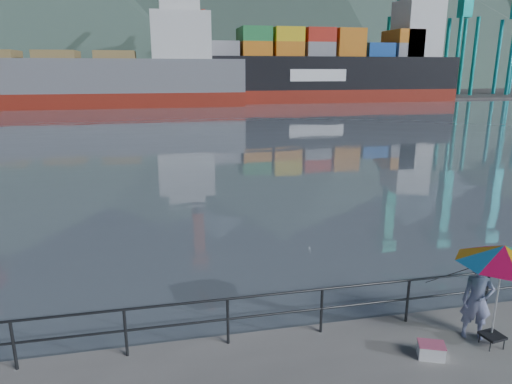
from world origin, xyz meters
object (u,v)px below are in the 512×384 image
cooler_bag (431,351)px  bulk_carrier (84,78)px  fisherman (477,300)px  beach_umbrella (504,254)px  container_ship (319,67)px

cooler_bag → bulk_carrier: bearing=125.1°
bulk_carrier → cooler_bag: bearing=-77.2°
cooler_bag → bulk_carrier: size_ratio=0.01×
fisherman → bulk_carrier: bearing=128.2°
fisherman → beach_umbrella: beach_umbrella is taller
beach_umbrella → container_ship: container_ship is taller
fisherman → beach_umbrella: bearing=-34.7°
fisherman → bulk_carrier: size_ratio=0.03×
fisherman → container_ship: container_ship is taller
beach_umbrella → cooler_bag: bearing=-173.9°
bulk_carrier → fisherman: bearing=-76.1°
beach_umbrella → container_ship: 77.11m
fisherman → beach_umbrella: (0.19, -0.31, 1.13)m
cooler_bag → container_ship: 77.81m
fisherman → beach_umbrella: 1.19m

